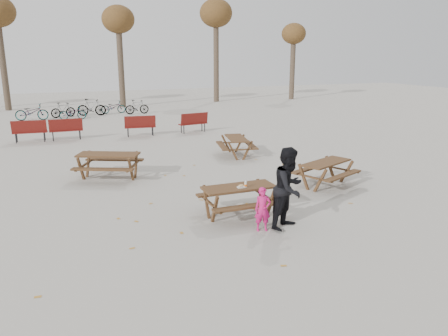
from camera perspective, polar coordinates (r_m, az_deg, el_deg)
name	(u,v)px	position (r m, az deg, el deg)	size (l,w,h in m)	color
ground	(239,216)	(11.06, 1.92, -6.25)	(80.00, 80.00, 0.00)	gray
main_picnic_table	(239,194)	(10.86, 1.95, -3.36)	(1.80, 1.45, 0.78)	#341C13
food_tray	(241,187)	(10.69, 2.25, -2.51)	(0.18, 0.11, 0.04)	silver
bread_roll	(241,185)	(10.68, 2.25, -2.29)	(0.14, 0.06, 0.05)	tan
soda_bottle	(246,185)	(10.70, 2.85, -2.19)	(0.07, 0.07, 0.17)	silver
child	(263,209)	(10.03, 5.08, -5.39)	(0.38, 0.25, 1.03)	#C71866
adult	(289,188)	(10.16, 8.50, -2.61)	(0.93, 0.73, 1.92)	black
picnic_table_east	(326,174)	(13.76, 13.13, -0.73)	(1.76, 1.42, 0.76)	#341C13
picnic_table_north	(109,166)	(14.63, -14.79, 0.22)	(1.94, 1.56, 0.83)	#341C13
picnic_table_far	(236,147)	(17.36, 1.64, 2.80)	(1.72, 1.39, 0.74)	#341C13
park_bench_row	(110,127)	(21.94, -14.66, 5.22)	(9.35, 1.00, 1.03)	maroon
bicycle_row	(81,109)	(29.73, -18.14, 7.29)	(8.29, 2.62, 1.10)	black
tree_row	(116,22)	(35.05, -13.98, 17.97)	(32.17, 3.52, 8.26)	#382B21
fallen_leaves	(221,186)	(13.43, -0.37, -2.40)	(11.00, 11.00, 0.01)	#AB7629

